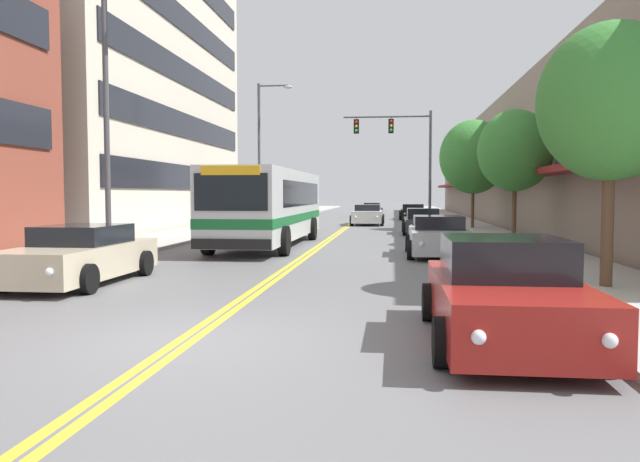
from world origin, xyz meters
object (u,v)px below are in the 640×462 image
at_px(car_red_parked_right_foreground, 505,295).
at_px(car_black_parked_right_far, 413,212).
at_px(car_white_moving_lead, 368,215).
at_px(street_tree_right_near, 611,103).
at_px(car_slate_blue_moving_second, 372,209).
at_px(street_tree_right_far, 473,157).
at_px(car_silver_parked_right_mid, 438,237).
at_px(city_bus, 270,204).
at_px(car_champagne_parked_left_far, 80,256).
at_px(traffic_signal_mast, 402,145).
at_px(car_dark_grey_parked_right_end, 423,222).
at_px(street_tree_right_mid, 515,151).
at_px(car_navy_parked_left_near, 275,217).
at_px(street_lamp_left_near, 116,74).
at_px(street_lamp_left_far, 263,143).

height_order(car_red_parked_right_foreground, car_black_parked_right_far, car_red_parked_right_foreground).
distance_m(car_white_moving_lead, street_tree_right_near, 28.70).
xyz_separation_m(car_slate_blue_moving_second, street_tree_right_far, (6.49, -23.13, 3.57)).
bearing_deg(street_tree_right_near, car_red_parked_right_foreground, -121.44).
height_order(car_red_parked_right_foreground, car_silver_parked_right_mid, car_red_parked_right_foreground).
height_order(city_bus, car_black_parked_right_far, city_bus).
distance_m(car_slate_blue_moving_second, street_tree_right_far, 24.29).
bearing_deg(car_silver_parked_right_mid, city_bus, 152.04).
distance_m(street_tree_right_near, street_tree_right_far, 22.65).
distance_m(city_bus, car_slate_blue_moving_second, 35.05).
relative_size(street_tree_right_near, street_tree_right_far, 0.89).
bearing_deg(city_bus, car_champagne_parked_left_far, -101.84).
height_order(city_bus, car_silver_parked_right_mid, city_bus).
bearing_deg(street_tree_right_far, traffic_signal_mast, 129.23).
xyz_separation_m(car_black_parked_right_far, street_tree_right_near, (2.86, -37.06, 3.32)).
bearing_deg(car_dark_grey_parked_right_end, car_black_parked_right_far, 89.83).
xyz_separation_m(street_tree_right_near, street_tree_right_mid, (0.33, 11.83, -0.17)).
bearing_deg(street_tree_right_far, street_tree_right_mid, -88.57).
bearing_deg(street_tree_right_far, car_navy_parked_left_near, 171.45).
height_order(city_bus, car_white_moving_lead, city_bus).
bearing_deg(street_tree_right_far, car_silver_parked_right_mid, -101.08).
xyz_separation_m(car_champagne_parked_left_far, car_black_parked_right_far, (8.68, 37.03, -0.04)).
height_order(city_bus, car_champagne_parked_left_far, city_bus).
bearing_deg(car_white_moving_lead, car_navy_parked_left_near, -148.26).
bearing_deg(city_bus, car_white_moving_lead, 79.44).
height_order(car_silver_parked_right_mid, street_lamp_left_near, street_lamp_left_near).
xyz_separation_m(car_navy_parked_left_near, street_tree_right_mid, (11.99, -12.58, 3.13)).
height_order(car_black_parked_right_far, street_tree_right_mid, street_tree_right_mid).
distance_m(car_champagne_parked_left_far, street_tree_right_mid, 17.02).
bearing_deg(car_dark_grey_parked_right_end, street_tree_right_mid, -64.98).
xyz_separation_m(car_silver_parked_right_mid, street_tree_right_mid, (3.24, 4.34, 3.12)).
distance_m(car_slate_blue_moving_second, street_lamp_left_far, 23.00).
bearing_deg(car_silver_parked_right_mid, car_slate_blue_moving_second, 95.25).
xyz_separation_m(car_black_parked_right_far, car_dark_grey_parked_right_end, (-0.05, -18.29, 0.02)).
height_order(city_bus, car_slate_blue_moving_second, city_bus).
bearing_deg(car_black_parked_right_far, car_silver_parked_right_mid, -90.10).
bearing_deg(traffic_signal_mast, street_lamp_left_near, -109.35).
relative_size(car_dark_grey_parked_right_end, traffic_signal_mast, 0.65).
relative_size(car_slate_blue_moving_second, street_lamp_left_near, 0.45).
relative_size(car_champagne_parked_left_far, street_lamp_left_far, 0.56).
bearing_deg(traffic_signal_mast, car_white_moving_lead, 169.92).
distance_m(car_black_parked_right_far, car_white_moving_lead, 9.75).
bearing_deg(car_silver_parked_right_mid, car_navy_parked_left_near, 117.36).
relative_size(city_bus, street_tree_right_far, 1.95).
relative_size(car_red_parked_right_foreground, street_lamp_left_far, 0.52).
bearing_deg(traffic_signal_mast, car_navy_parked_left_near, -158.62).
distance_m(car_red_parked_right_foreground, street_lamp_left_near, 13.43).
height_order(car_red_parked_right_foreground, car_slate_blue_moving_second, car_red_parked_right_foreground).
relative_size(car_white_moving_lead, street_lamp_left_near, 0.52).
height_order(car_dark_grey_parked_right_end, street_tree_right_near, street_tree_right_near).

